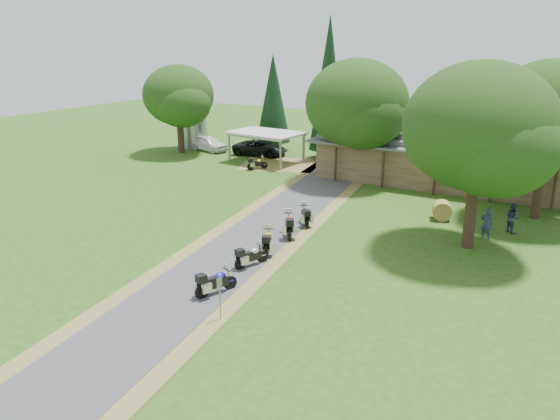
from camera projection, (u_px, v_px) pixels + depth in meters
The scene contains 23 objects.
ground at pixel (211, 271), 27.42m from camera, with size 120.00×120.00×0.00m, color #2E4814.
driveway at pixel (246, 244), 30.96m from camera, with size 46.00×46.00×0.00m, color #3F3F41.
lodge at pixel (450, 152), 43.69m from camera, with size 21.40×9.40×4.90m, color brown, non-canonical shape.
silo at pixel (193, 118), 57.51m from camera, with size 3.06×3.06×6.21m, color gray.
carport at pixel (266, 147), 50.98m from camera, with size 6.56×4.37×2.84m, color silver, non-canonical shape.
car_white_sedan at pixel (209, 142), 56.25m from camera, with size 5.74×2.42×1.91m, color white.
car_dark_suv at pixel (260, 144), 54.05m from camera, with size 5.85×2.49×2.24m, color black.
motorcycle_row_a at pixel (216, 281), 24.78m from camera, with size 1.92×0.63×1.32m, color #1F1993, non-canonical shape.
motorcycle_row_b at pixel (251, 255), 27.82m from camera, with size 1.82×0.60×1.25m, color #AFB1B7, non-canonical shape.
motorcycle_row_c at pixel (267, 240), 29.66m from camera, with size 2.03×0.66×1.39m, color gold, non-canonical shape.
motorcycle_row_d at pixel (289, 224), 32.14m from camera, with size 2.14×0.70×1.47m, color red, non-canonical shape.
motorcycle_row_e at pixel (305, 214), 34.10m from camera, with size 1.89×0.62×1.30m, color black, non-canonical shape.
motorcycle_carport_a at pixel (257, 163), 48.38m from camera, with size 1.73×0.56×1.18m, color gold, non-canonical shape.
person_a at pixel (487, 221), 31.46m from camera, with size 0.63×0.45×2.21m, color navy.
person_b at pixel (513, 215), 32.56m from camera, with size 0.61×0.44×2.16m, color navy.
hay_bale at pixel (442, 210), 35.05m from camera, with size 1.21×1.21×1.11m, color olive.
sign_post at pixel (220, 298), 22.42m from camera, with size 0.35×0.06×1.93m, color gray, non-canonical shape.
oak_lodge_left at pixel (356, 119), 43.23m from camera, with size 8.15×8.15×10.15m, color #15330F, non-canonical shape.
oak_lodge_right at pixel (547, 132), 33.81m from camera, with size 7.30×7.30×11.20m, color #15330F, non-canonical shape.
oak_driveway at pixel (478, 151), 28.92m from camera, with size 8.06×8.06×10.91m, color #15330F, non-canonical shape.
oak_silo at pixel (179, 106), 54.31m from camera, with size 7.02×7.02×9.31m, color #15330F, non-canonical shape.
cedar_near at pixel (329, 89), 50.96m from camera, with size 3.52×3.52×13.28m, color black.
cedar_far at pixel (273, 103), 55.38m from camera, with size 3.51×3.51×9.77m, color black.
Camera 1 is at (15.52, -20.16, 11.21)m, focal length 35.00 mm.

